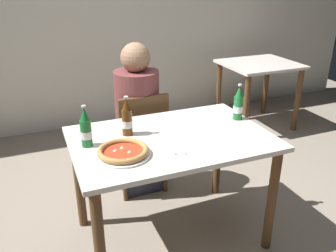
% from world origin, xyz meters
% --- Properties ---
extents(ground_plane, '(8.00, 8.00, 0.00)m').
position_xyz_m(ground_plane, '(0.00, 0.00, 0.00)').
color(ground_plane, gray).
extents(back_wall_tiled, '(7.00, 0.10, 2.60)m').
position_xyz_m(back_wall_tiled, '(0.00, 2.20, 1.30)').
color(back_wall_tiled, silver).
rests_on(back_wall_tiled, ground_plane).
extents(dining_table_main, '(1.20, 0.80, 0.75)m').
position_xyz_m(dining_table_main, '(0.00, 0.00, 0.64)').
color(dining_table_main, silver).
rests_on(dining_table_main, ground_plane).
extents(chair_behind_table, '(0.40, 0.40, 0.85)m').
position_xyz_m(chair_behind_table, '(-0.01, 0.61, 0.48)').
color(chair_behind_table, brown).
rests_on(chair_behind_table, ground_plane).
extents(diner_seated, '(0.34, 0.34, 1.21)m').
position_xyz_m(diner_seated, '(-0.01, 0.66, 0.58)').
color(diner_seated, '#2D3342').
rests_on(diner_seated, ground_plane).
extents(dining_table_background, '(0.80, 0.70, 0.75)m').
position_xyz_m(dining_table_background, '(1.66, 1.41, 0.59)').
color(dining_table_background, silver).
rests_on(dining_table_background, ground_plane).
extents(pizza_margherita_near, '(0.31, 0.31, 0.04)m').
position_xyz_m(pizza_margherita_near, '(-0.33, -0.12, 0.77)').
color(pizza_margherita_near, white).
rests_on(pizza_margherita_near, dining_table_main).
extents(beer_bottle_left, '(0.07, 0.07, 0.25)m').
position_xyz_m(beer_bottle_left, '(-0.49, 0.07, 0.85)').
color(beer_bottle_left, '#196B2D').
rests_on(beer_bottle_left, dining_table_main).
extents(beer_bottle_center, '(0.07, 0.07, 0.25)m').
position_xyz_m(beer_bottle_center, '(0.53, 0.09, 0.85)').
color(beer_bottle_center, '#196B2D').
rests_on(beer_bottle_center, dining_table_main).
extents(beer_bottle_right, '(0.07, 0.07, 0.25)m').
position_xyz_m(beer_bottle_right, '(-0.24, 0.13, 0.85)').
color(beer_bottle_right, '#512D0F').
rests_on(beer_bottle_right, dining_table_main).
extents(napkin_with_cutlery, '(0.23, 0.23, 0.01)m').
position_xyz_m(napkin_with_cutlery, '(-0.02, -0.15, 0.75)').
color(napkin_with_cutlery, white).
rests_on(napkin_with_cutlery, dining_table_main).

